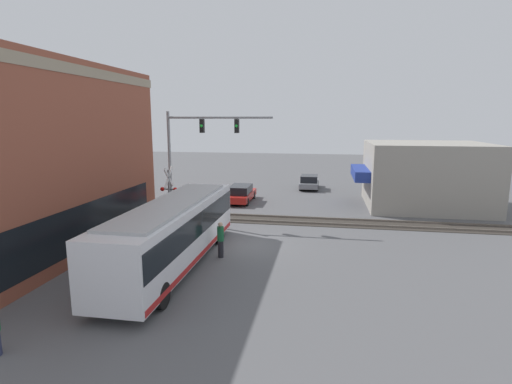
{
  "coord_description": "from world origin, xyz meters",
  "views": [
    {
      "loc": [
        -20.67,
        -4.11,
        6.9
      ],
      "look_at": [
        4.05,
        0.19,
        2.29
      ],
      "focal_mm": 28.0,
      "sensor_mm": 36.0,
      "label": 1
    }
  ],
  "objects_px": {
    "city_bus": "(174,231)",
    "pedestrian_near_bus": "(221,239)",
    "parked_car_grey": "(309,182)",
    "parked_car_red": "(241,194)",
    "crossing_signal": "(169,189)"
  },
  "relations": [
    {
      "from": "city_bus",
      "to": "crossing_signal",
      "type": "distance_m",
      "value": 8.26
    },
    {
      "from": "parked_car_grey",
      "to": "pedestrian_near_bus",
      "type": "relative_size",
      "value": 2.3
    },
    {
      "from": "parked_car_red",
      "to": "parked_car_grey",
      "type": "relative_size",
      "value": 1.14
    },
    {
      "from": "parked_car_red",
      "to": "pedestrian_near_bus",
      "type": "height_order",
      "value": "pedestrian_near_bus"
    },
    {
      "from": "city_bus",
      "to": "pedestrian_near_bus",
      "type": "distance_m",
      "value": 2.54
    },
    {
      "from": "crossing_signal",
      "to": "pedestrian_near_bus",
      "type": "relative_size",
      "value": 2.08
    },
    {
      "from": "city_bus",
      "to": "parked_car_grey",
      "type": "relative_size",
      "value": 2.86
    },
    {
      "from": "city_bus",
      "to": "pedestrian_near_bus",
      "type": "height_order",
      "value": "city_bus"
    },
    {
      "from": "crossing_signal",
      "to": "parked_car_red",
      "type": "xyz_separation_m",
      "value": [
        7.58,
        -3.27,
        -1.63
      ]
    },
    {
      "from": "crossing_signal",
      "to": "pedestrian_near_bus",
      "type": "distance_m",
      "value": 8.03
    },
    {
      "from": "parked_car_red",
      "to": "parked_car_grey",
      "type": "height_order",
      "value": "parked_car_red"
    },
    {
      "from": "city_bus",
      "to": "parked_car_grey",
      "type": "xyz_separation_m",
      "value": [
        22.6,
        -5.4,
        -1.09
      ]
    },
    {
      "from": "city_bus",
      "to": "pedestrian_near_bus",
      "type": "bearing_deg",
      "value": -50.32
    },
    {
      "from": "city_bus",
      "to": "pedestrian_near_bus",
      "type": "xyz_separation_m",
      "value": [
        1.54,
        -1.85,
        -0.79
      ]
    },
    {
      "from": "city_bus",
      "to": "parked_car_red",
      "type": "relative_size",
      "value": 2.5
    }
  ]
}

